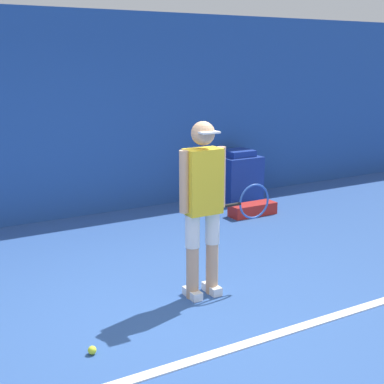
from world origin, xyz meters
The scene contains 8 objects.
ground_plane centered at (0.00, 0.00, 0.00)m, with size 24.00×24.00×0.00m, color #2D5193.
back_wall centered at (0.00, 3.52, 1.46)m, with size 24.00×0.10×2.91m.
court_baseline centered at (0.00, -0.72, 0.01)m, with size 21.60×0.10×0.01m.
tennis_player centered at (0.45, 0.26, 0.94)m, with size 1.02×0.28×1.69m.
tennis_ball centered at (-0.86, -0.24, 0.03)m, with size 0.07×0.07×0.07m.
covered_chair centered at (2.82, 3.13, 0.39)m, with size 0.64×0.58×0.82m.
equipment_bag centered at (2.50, 2.26, 0.09)m, with size 0.72×0.26×0.18m.
water_bottle centered at (2.26, 3.29, 0.12)m, with size 0.08×0.08×0.26m.
Camera 1 is at (-2.04, -3.87, 2.22)m, focal length 50.00 mm.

